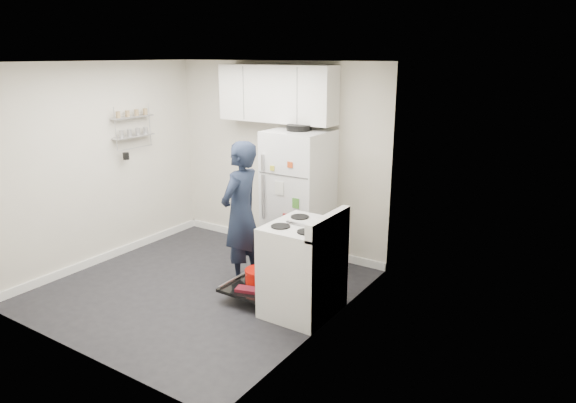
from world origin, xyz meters
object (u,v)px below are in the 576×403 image
Objects in this scene: open_oven_door at (257,280)px; refrigerator at (299,198)px; electric_range at (302,269)px; person at (241,214)px.

open_oven_door is 0.40× the size of refrigerator.
electric_range is 0.66× the size of person.
open_oven_door is 1.28m from refrigerator.
person is (-0.96, 0.24, 0.37)m from electric_range.
open_oven_door is at bearing 178.33° from electric_range.
person is at bearing -105.60° from refrigerator.
refrigerator reaches higher than person.
electric_range is 1.56× the size of open_oven_door.
refrigerator reaches higher than open_oven_door.
open_oven_door is 0.78m from person.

